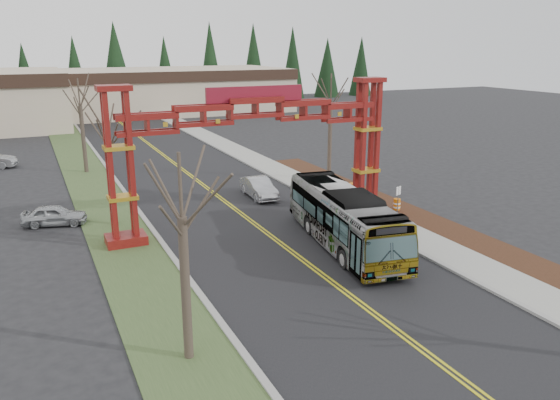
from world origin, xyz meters
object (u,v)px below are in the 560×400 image
bare_tree_median_far (80,106)px  street_sign (398,195)px  gateway_arch (256,131)px  parked_car_near_a (54,215)px  retail_building_east (169,90)px  bare_tree_right_far (331,102)px  barrel_mid (352,191)px  bare_tree_median_near (182,218)px  barrel_north (360,190)px  transit_bus (344,218)px  bare_tree_median_mid (108,135)px  silver_sedan (259,188)px  barrel_south (397,205)px

bare_tree_median_far → street_sign: bare_tree_median_far is taller
gateway_arch → street_sign: gateway_arch is taller
gateway_arch → parked_car_near_a: bearing=154.6°
retail_building_east → bare_tree_right_far: (0.00, -53.61, 2.99)m
street_sign → barrel_mid: street_sign is taller
barrel_mid → parked_car_near_a: bearing=173.1°
bare_tree_median_near → barrel_north: bearing=42.2°
barrel_north → parked_car_near_a: bearing=173.9°
transit_bus → bare_tree_median_mid: 14.94m
transit_bus → bare_tree_right_far: (6.92, 13.63, 4.87)m
barrel_north → barrel_mid: bearing=-163.9°
street_sign → retail_building_east: bearing=89.2°
retail_building_east → bare_tree_right_far: bare_tree_right_far is taller
silver_sedan → street_sign: (6.37, -8.27, 0.76)m
silver_sedan → bare_tree_median_far: bearing=129.6°
gateway_arch → barrel_mid: size_ratio=16.58×
transit_bus → bare_tree_median_far: bare_tree_median_far is taller
gateway_arch → barrel_south: gateway_arch is taller
bare_tree_median_far → barrel_mid: bare_tree_median_far is taller
retail_building_east → bare_tree_median_near: bearing=-103.5°
barrel_north → bare_tree_right_far: bearing=86.4°
bare_tree_median_near → barrel_south: bare_tree_median_near is taller
bare_tree_median_far → bare_tree_median_mid: bearing=-90.0°
silver_sedan → barrel_south: silver_sedan is taller
transit_bus → silver_sedan: 11.35m
barrel_north → transit_bus: bearing=-127.8°
silver_sedan → barrel_mid: 6.90m
street_sign → barrel_south: 1.64m
gateway_arch → retail_building_east: bearing=80.8°
bare_tree_median_mid → barrel_mid: bare_tree_median_mid is taller
bare_tree_median_far → barrel_mid: size_ratio=7.45×
bare_tree_median_near → barrel_south: bearing=33.1°
retail_building_east → barrel_north: 58.84m
gateway_arch → barrel_mid: bearing=18.5°
parked_car_near_a → barrel_mid: 20.45m
parked_car_near_a → barrel_mid: parked_car_near_a is taller
retail_building_east → barrel_south: (-0.21, -63.18, -3.07)m
transit_bus → bare_tree_median_far: 27.82m
parked_car_near_a → bare_tree_right_far: (21.43, 2.91, 5.84)m
bare_tree_median_near → street_sign: 20.43m
parked_car_near_a → bare_tree_median_far: bearing=1.3°
gateway_arch → barrel_north: bearing=18.3°
bare_tree_median_near → street_sign: bearing=31.7°
gateway_arch → street_sign: 10.37m
bare_tree_right_far → street_sign: bearing=-95.0°
silver_sedan → bare_tree_median_near: bearing=-117.6°
bare_tree_median_far → bare_tree_right_far: (18.00, -11.54, 0.68)m
parked_car_near_a → street_sign: street_sign is taller
barrel_south → street_sign: bearing=-125.1°
bare_tree_median_far → barrel_south: bare_tree_median_far is taller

